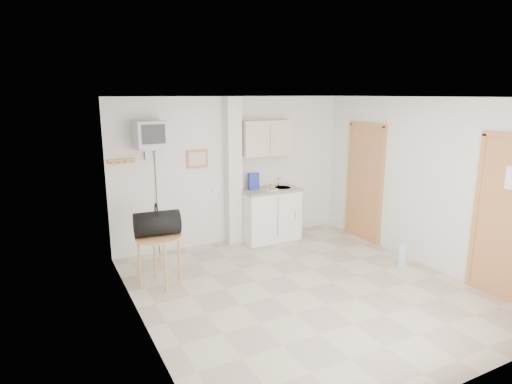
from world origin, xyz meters
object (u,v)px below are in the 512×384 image
duffel_bag (157,223)px  water_bottle (402,256)px  crt_television (150,135)px  round_table (159,242)px

duffel_bag → water_bottle: bearing=-11.8°
duffel_bag → water_bottle: duffel_bag is taller
crt_television → duffel_bag: crt_television is taller
crt_television → water_bottle: 4.19m
crt_television → round_table: bearing=-101.5°
crt_television → duffel_bag: (-0.21, -0.96, -1.07)m
round_table → water_bottle: round_table is taller
round_table → crt_television: bearing=78.5°
crt_television → round_table: size_ratio=3.09×
duffel_bag → water_bottle: size_ratio=1.72×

